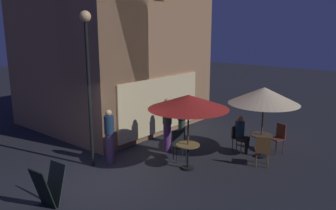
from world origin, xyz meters
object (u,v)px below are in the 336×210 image
at_px(patio_umbrella_0, 264,96).
at_px(cafe_chair_3, 179,142).
at_px(cafe_table_1, 188,151).
at_px(cafe_chair_1, 237,136).
at_px(cafe_chair_2, 263,148).
at_px(street_lamp_near_corner, 88,62).
at_px(cafe_table_0, 261,141).
at_px(patron_standing_2, 182,120).
at_px(patron_standing_1, 109,136).
at_px(cafe_chair_0, 279,135).
at_px(patron_seated_0, 241,132).
at_px(patron_standing_3, 167,125).
at_px(patio_umbrella_1, 188,102).
at_px(menu_sandwich_board, 49,186).

relative_size(patio_umbrella_0, cafe_chair_3, 2.42).
xyz_separation_m(cafe_table_1, cafe_chair_3, (0.40, 0.66, 0.02)).
relative_size(cafe_chair_1, cafe_chair_2, 0.91).
distance_m(street_lamp_near_corner, cafe_table_0, 6.02).
relative_size(cafe_table_1, patron_standing_2, 0.44).
distance_m(cafe_table_0, patron_standing_1, 4.90).
distance_m(cafe_chair_0, patron_standing_1, 5.66).
distance_m(patio_umbrella_0, patron_seated_0, 1.52).
distance_m(cafe_chair_2, patron_standing_3, 3.22).
height_order(cafe_table_0, cafe_chair_2, cafe_chair_2).
xyz_separation_m(cafe_table_0, patron_standing_2, (-0.65, 2.77, 0.36)).
bearing_deg(patio_umbrella_0, cafe_table_1, 151.48).
relative_size(street_lamp_near_corner, patron_standing_1, 2.70).
distance_m(patio_umbrella_0, cafe_chair_1, 1.73).
height_order(cafe_table_0, cafe_chair_0, cafe_chair_0).
bearing_deg(patron_standing_2, patio_umbrella_1, -128.19).
bearing_deg(cafe_table_0, cafe_table_1, 151.48).
bearing_deg(patron_standing_1, patio_umbrella_0, -74.56).
relative_size(cafe_table_1, cafe_chair_3, 0.81).
bearing_deg(patio_umbrella_1, cafe_table_1, 90.00).
bearing_deg(cafe_chair_1, cafe_chair_3, -122.02).
bearing_deg(cafe_chair_1, patio_umbrella_0, -0.00).
relative_size(cafe_table_1, cafe_chair_2, 0.79).
distance_m(menu_sandwich_board, cafe_table_0, 6.66).
height_order(cafe_chair_1, cafe_chair_3, cafe_chair_3).
height_order(menu_sandwich_board, cafe_table_0, menu_sandwich_board).
bearing_deg(patron_standing_2, cafe_chair_0, -55.42).
relative_size(patio_umbrella_1, patron_standing_1, 1.38).
relative_size(cafe_table_0, cafe_chair_1, 0.85).
height_order(cafe_table_0, patron_standing_1, patron_standing_1).
bearing_deg(cafe_chair_2, cafe_table_0, -0.00).
distance_m(cafe_chair_1, patron_seated_0, 0.21).
bearing_deg(patron_standing_1, street_lamp_near_corner, 127.81).
distance_m(street_lamp_near_corner, patron_seated_0, 5.52).
bearing_deg(patio_umbrella_0, street_lamp_near_corner, 137.84).
bearing_deg(patron_seated_0, cafe_table_1, -105.77).
distance_m(street_lamp_near_corner, patron_standing_3, 3.45).
distance_m(patio_umbrella_1, patron_standing_2, 2.52).
bearing_deg(cafe_chair_1, cafe_chair_0, 32.67).
height_order(patron_seated_0, patron_standing_3, patron_standing_3).
bearing_deg(street_lamp_near_corner, cafe_chair_0, -39.37).
xyz_separation_m(patio_umbrella_1, patron_standing_3, (0.75, 1.43, -1.12)).
bearing_deg(patron_seated_0, cafe_chair_0, 35.89).
relative_size(patio_umbrella_1, cafe_chair_0, 2.35).
bearing_deg(cafe_chair_2, patio_umbrella_1, 105.31).
bearing_deg(cafe_chair_2, patron_standing_3, 76.73).
xyz_separation_m(menu_sandwich_board, patio_umbrella_0, (6.17, -2.51, 1.55)).
relative_size(street_lamp_near_corner, patio_umbrella_0, 1.99).
height_order(patron_standing_1, patron_standing_2, patron_standing_2).
distance_m(cafe_chair_2, patron_standing_2, 3.19).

